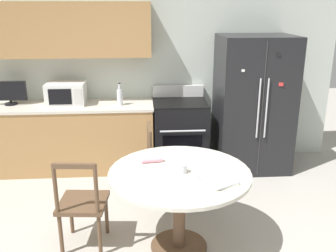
{
  "coord_description": "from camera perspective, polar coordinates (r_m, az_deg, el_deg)",
  "views": [
    {
      "loc": [
        -0.1,
        -2.51,
        2.15
      ],
      "look_at": [
        0.16,
        1.15,
        0.95
      ],
      "focal_mm": 40.0,
      "sensor_mm": 36.0,
      "label": 1
    }
  ],
  "objects": [
    {
      "name": "dining_chair_left",
      "position": [
        3.52,
        -12.94,
        -11.5
      ],
      "size": [
        0.46,
        0.46,
        0.9
      ],
      "rotation": [
        0.0,
        0.0,
        6.19
      ],
      "color": "brown",
      "rests_on": "ground_plane"
    },
    {
      "name": "dining_chair_far",
      "position": [
        4.18,
        -0.61,
        -6.08
      ],
      "size": [
        0.43,
        0.43,
        0.9
      ],
      "rotation": [
        0.0,
        0.0,
        4.74
      ],
      "color": "brown",
      "rests_on": "ground_plane"
    },
    {
      "name": "countertop_tv",
      "position": [
        5.26,
        -23.0,
        4.8
      ],
      "size": [
        0.42,
        0.16,
        0.31
      ],
      "color": "black",
      "rests_on": "kitchen_counter"
    },
    {
      "name": "folded_napkin",
      "position": [
        3.43,
        -2.43,
        -5.16
      ],
      "size": [
        0.2,
        0.08,
        0.05
      ],
      "color": "pink",
      "rests_on": "dining_table"
    },
    {
      "name": "oven_range",
      "position": [
        5.08,
        1.8,
        -1.21
      ],
      "size": [
        0.7,
        0.68,
        1.08
      ],
      "color": "black",
      "rests_on": "ground_plane"
    },
    {
      "name": "mail_stack",
      "position": [
        3.12,
        7.56,
        -8.11
      ],
      "size": [
        0.33,
        0.37,
        0.02
      ],
      "color": "white",
      "rests_on": "dining_table"
    },
    {
      "name": "candle_glass",
      "position": [
        3.23,
        2.1,
        -6.58
      ],
      "size": [
        0.09,
        0.09,
        0.08
      ],
      "color": "silver",
      "rests_on": "dining_table"
    },
    {
      "name": "microwave",
      "position": [
        5.05,
        -15.25,
        4.8
      ],
      "size": [
        0.49,
        0.36,
        0.28
      ],
      "color": "white",
      "rests_on": "kitchen_counter"
    },
    {
      "name": "counter_bottle",
      "position": [
        4.87,
        -7.35,
        4.44
      ],
      "size": [
        0.08,
        0.08,
        0.29
      ],
      "color": "silver",
      "rests_on": "kitchen_counter"
    },
    {
      "name": "kitchen_counter",
      "position": [
        5.18,
        -14.83,
        -1.65
      ],
      "size": [
        2.26,
        0.64,
        0.9
      ],
      "color": "#AD7F4C",
      "rests_on": "ground_plane"
    },
    {
      "name": "back_wall",
      "position": [
        5.15,
        -6.41,
        10.18
      ],
      "size": [
        5.2,
        0.44,
        2.6
      ],
      "color": "silver",
      "rests_on": "ground_plane"
    },
    {
      "name": "dining_table",
      "position": [
        3.32,
        1.76,
        -9.2
      ],
      "size": [
        1.24,
        1.24,
        0.77
      ],
      "color": "beige",
      "rests_on": "ground_plane"
    },
    {
      "name": "refrigerator",
      "position": [
        5.09,
        12.82,
        3.31
      ],
      "size": [
        0.95,
        0.79,
        1.78
      ],
      "color": "black",
      "rests_on": "ground_plane"
    }
  ]
}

